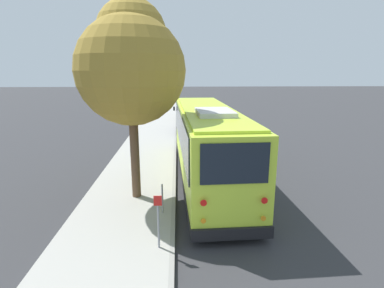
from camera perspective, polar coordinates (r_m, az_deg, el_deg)
ground_plane at (r=14.63m, az=4.28°, el=-5.83°), size 160.00×160.00×0.00m
sidewalk_slab at (r=14.64m, az=-10.37°, el=-5.70°), size 80.00×3.42×0.15m
curb_strip at (r=14.50m, az=-3.35°, el=-5.68°), size 80.00×0.14×0.15m
shuttle_bus at (r=13.40m, az=2.90°, el=0.66°), size 11.16×2.99×3.48m
parked_sedan_navy at (r=24.07m, az=-0.96°, el=3.48°), size 4.20×1.74×1.26m
parked_sedan_gray at (r=29.75m, az=-0.44°, el=5.53°), size 4.59×1.88×1.30m
street_tree at (r=11.18m, az=-11.54°, el=14.85°), size 3.89×3.89×7.29m
sign_post_near at (r=8.43m, az=-6.43°, el=-14.41°), size 0.06×0.22×1.53m
sign_post_far at (r=10.42m, az=-5.66°, el=-10.30°), size 0.06×0.06×1.03m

